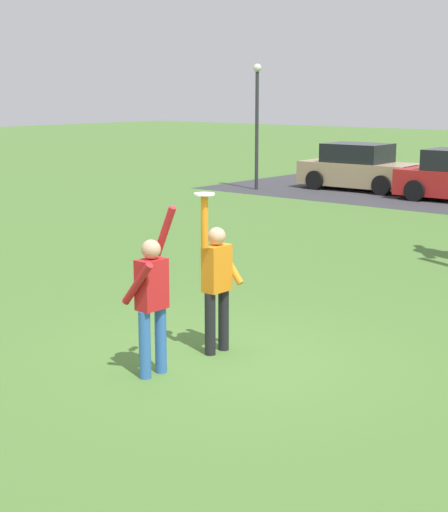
{
  "coord_description": "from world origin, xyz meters",
  "views": [
    {
      "loc": [
        6.15,
        -7.31,
        3.32
      ],
      "look_at": [
        -0.19,
        0.32,
        1.25
      ],
      "focal_mm": 55.25,
      "sensor_mm": 36.0,
      "label": 1
    }
  ],
  "objects_px": {
    "parked_car_tan": "(360,169)",
    "lamppost_by_lot": "(257,114)",
    "frisbee_disc": "(204,194)",
    "person_defender": "(152,296)",
    "person_catcher": "(217,279)"
  },
  "relations": [
    {
      "from": "parked_car_tan",
      "to": "lamppost_by_lot",
      "type": "bearing_deg",
      "value": -143.24
    },
    {
      "from": "frisbee_disc",
      "to": "parked_car_tan",
      "type": "xyz_separation_m",
      "value": [
        -7.45,
        16.67,
        -1.37
      ]
    },
    {
      "from": "person_defender",
      "to": "lamppost_by_lot",
      "type": "xyz_separation_m",
      "value": [
        -10.21,
        15.36,
        1.6
      ]
    },
    {
      "from": "frisbee_disc",
      "to": "lamppost_by_lot",
      "type": "height_order",
      "value": "lamppost_by_lot"
    },
    {
      "from": "person_catcher",
      "to": "person_defender",
      "type": "relative_size",
      "value": 1.02
    },
    {
      "from": "person_catcher",
      "to": "parked_car_tan",
      "type": "bearing_deg",
      "value": -153.88
    },
    {
      "from": "person_catcher",
      "to": "frisbee_disc",
      "type": "height_order",
      "value": "frisbee_disc"
    },
    {
      "from": "lamppost_by_lot",
      "to": "parked_car_tan",
      "type": "bearing_deg",
      "value": 38.58
    },
    {
      "from": "lamppost_by_lot",
      "to": "person_defender",
      "type": "bearing_deg",
      "value": -56.37
    },
    {
      "from": "person_catcher",
      "to": "parked_car_tan",
      "type": "height_order",
      "value": "person_catcher"
    },
    {
      "from": "person_defender",
      "to": "frisbee_disc",
      "type": "xyz_separation_m",
      "value": [
        0.03,
        0.91,
        1.11
      ]
    },
    {
      "from": "frisbee_disc",
      "to": "lamppost_by_lot",
      "type": "relative_size",
      "value": 0.06
    },
    {
      "from": "person_catcher",
      "to": "lamppost_by_lot",
      "type": "xyz_separation_m",
      "value": [
        -10.25,
        14.22,
        1.6
      ]
    },
    {
      "from": "frisbee_disc",
      "to": "parked_car_tan",
      "type": "distance_m",
      "value": 18.31
    },
    {
      "from": "person_catcher",
      "to": "parked_car_tan",
      "type": "distance_m",
      "value": 18.06
    }
  ]
}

